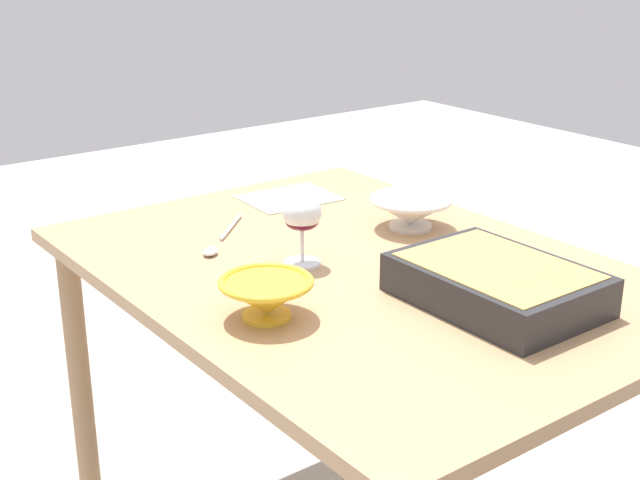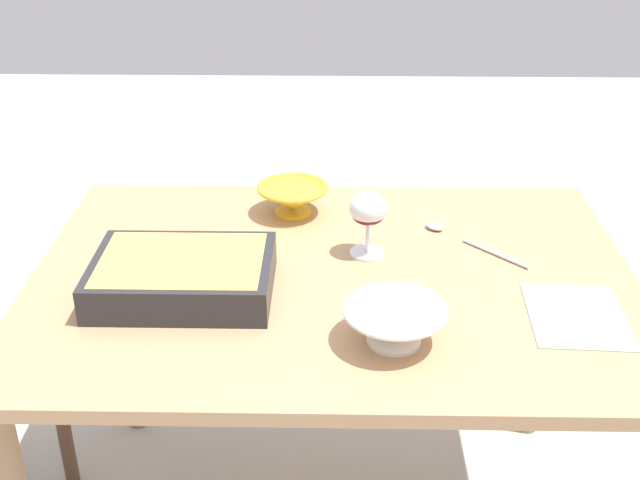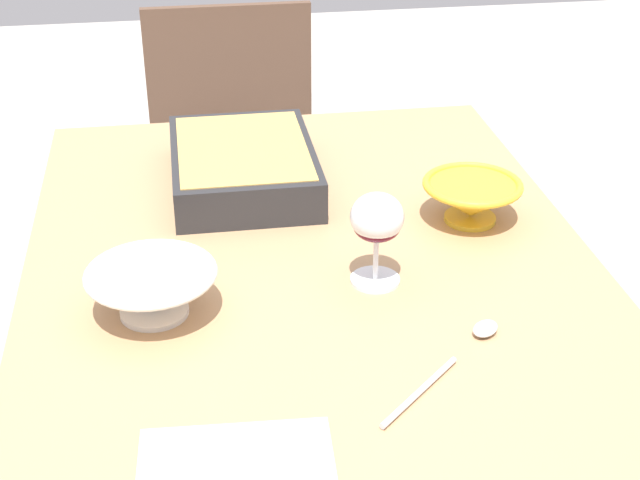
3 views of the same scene
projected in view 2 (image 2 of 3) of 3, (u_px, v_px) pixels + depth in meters
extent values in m
cube|color=tan|center=(333.00, 279.00, 1.65)|extent=(1.23, 0.89, 0.03)
cylinder|color=#93704E|center=(126.00, 322.00, 2.17)|extent=(0.05, 0.05, 0.70)
cylinder|color=#93704E|center=(542.00, 326.00, 2.16)|extent=(0.05, 0.05, 0.70)
cylinder|color=brown|center=(61.00, 417.00, 2.03)|extent=(0.04, 0.04, 0.43)
cylinder|color=white|center=(367.00, 253.00, 1.72)|extent=(0.07, 0.07, 0.01)
cylinder|color=white|center=(367.00, 237.00, 1.70)|extent=(0.01, 0.01, 0.07)
ellipsoid|color=white|center=(368.00, 208.00, 1.67)|extent=(0.08, 0.08, 0.07)
ellipsoid|color=#4C0A19|center=(368.00, 214.00, 1.68)|extent=(0.07, 0.07, 0.04)
cube|color=#262628|center=(183.00, 277.00, 1.56)|extent=(0.35, 0.25, 0.07)
cube|color=tan|center=(181.00, 264.00, 1.55)|extent=(0.31, 0.23, 0.02)
cylinder|color=white|center=(394.00, 340.00, 1.43)|extent=(0.10, 0.10, 0.01)
cone|color=white|center=(394.00, 324.00, 1.41)|extent=(0.18, 0.18, 0.06)
torus|color=white|center=(395.00, 310.00, 1.40)|extent=(0.19, 0.19, 0.01)
cylinder|color=yellow|center=(293.00, 212.00, 1.90)|extent=(0.09, 0.09, 0.01)
cone|color=yellow|center=(293.00, 199.00, 1.88)|extent=(0.16, 0.16, 0.06)
torus|color=yellow|center=(293.00, 188.00, 1.87)|extent=(0.17, 0.17, 0.01)
cylinder|color=silver|center=(495.00, 253.00, 1.71)|extent=(0.12, 0.13, 0.01)
ellipsoid|color=silver|center=(435.00, 226.00, 1.82)|extent=(0.05, 0.05, 0.01)
cube|color=#B2CCB7|center=(577.00, 316.00, 1.50)|extent=(0.19, 0.23, 0.00)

